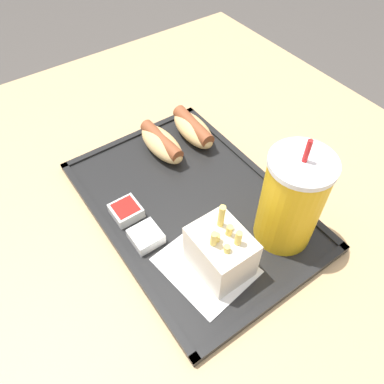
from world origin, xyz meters
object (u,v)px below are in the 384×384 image
at_px(sauce_cup_mayo, 146,236).
at_px(hot_dog_far, 193,128).
at_px(fries_carton, 221,252).
at_px(hot_dog_near, 162,143).
at_px(soda_cup, 291,200).
at_px(sauce_cup_ketchup, 126,211).

bearing_deg(sauce_cup_mayo, hot_dog_far, 127.77).
xyz_separation_m(fries_carton, sauce_cup_mayo, (-0.10, -0.07, -0.03)).
height_order(hot_dog_near, sauce_cup_mayo, hot_dog_near).
height_order(fries_carton, sauce_cup_mayo, fries_carton).
relative_size(hot_dog_far, sauce_cup_mayo, 2.67).
height_order(soda_cup, hot_dog_far, soda_cup).
relative_size(hot_dog_far, hot_dog_near, 1.01).
distance_m(hot_dog_far, sauce_cup_ketchup, 0.22).
bearing_deg(hot_dog_far, fries_carton, -27.66).
bearing_deg(hot_dog_near, hot_dog_far, 90.00).
bearing_deg(soda_cup, sauce_cup_mayo, -121.32).
distance_m(soda_cup, hot_dog_near, 0.28).
height_order(soda_cup, fries_carton, soda_cup).
bearing_deg(fries_carton, sauce_cup_mayo, -147.54).
relative_size(soda_cup, fries_carton, 1.64).
bearing_deg(hot_dog_far, soda_cup, -3.44).
xyz_separation_m(hot_dog_near, fries_carton, (0.26, -0.06, 0.02)).
distance_m(hot_dog_far, fries_carton, 0.29).
distance_m(soda_cup, hot_dog_far, 0.27).
xyz_separation_m(hot_dog_far, hot_dog_near, (0.00, -0.07, -0.00)).
distance_m(fries_carton, sauce_cup_ketchup, 0.18).
bearing_deg(soda_cup, hot_dog_far, 176.56).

